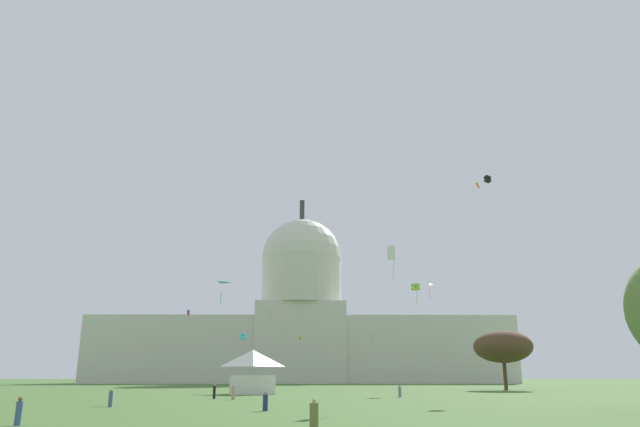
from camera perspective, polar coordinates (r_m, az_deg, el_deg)
The scene contains 22 objects.
capitol_building at distance 212.25m, azimuth -1.86°, elevation -10.82°, with size 147.32×29.42×66.53m.
event_tent at distance 93.38m, azimuth -6.63°, elevation -15.08°, with size 7.94×7.37×6.57m.
tree_east_near at distance 121.76m, azimuth 17.44°, elevation -12.32°, with size 15.52×15.69×11.25m.
person_denim_back_left at distance 59.08m, azimuth -19.79°, elevation -16.66°, with size 0.51×0.51×1.62m.
person_black_mid_left at distance 75.54m, azimuth -10.30°, elevation -16.79°, with size 0.43×0.43×1.75m.
person_navy_edge_west at distance 50.04m, azimuth -5.37°, elevation -17.91°, with size 0.45×0.45×1.50m.
person_tan_front_center at distance 72.82m, azimuth -8.47°, elevation -16.99°, with size 0.52×0.52×1.62m.
person_denim_lawn_far_left at distance 39.83m, azimuth -27.38°, elevation -16.87°, with size 0.46×0.46×1.61m.
person_grey_near_tree_west at distance 81.14m, azimuth 7.81°, elevation -16.89°, with size 0.48×0.48×1.48m.
person_olive_mid_right at distance 32.47m, azimuth -0.59°, elevation -19.22°, with size 0.54×0.54×1.63m.
kite_orange_high at distance 121.39m, azimuth 15.16°, elevation 2.70°, with size 1.09×0.96×1.24m.
kite_violet_mid at distance 157.46m, azimuth -12.76°, elevation -9.50°, with size 0.67×0.51×3.03m.
kite_gold_low at distance 179.94m, azimuth -1.94°, elevation -12.13°, with size 0.91×0.52×2.34m.
kite_cyan_low at distance 105.04m, azimuth -7.54°, elevation -11.84°, with size 1.19×1.20×1.17m.
kite_pink_low at distance 137.39m, azimuth -4.71°, elevation -9.65°, with size 0.72×0.76×1.23m.
kite_blue_low at distance 164.18m, azimuth 5.23°, elevation -11.31°, with size 1.67×1.76×3.34m.
kite_green_low at distance 78.29m, azimuth -21.96°, elevation -10.05°, with size 1.33×1.30×0.28m.
kite_magenta_mid at distance 127.55m, azimuth 10.74°, elevation -7.13°, with size 1.10×0.97×2.60m.
kite_lime_low at distance 100.28m, azimuth 9.32°, elevation -7.11°, with size 1.47×1.47×3.26m.
kite_turquoise_low at distance 78.71m, azimuth -9.65°, elevation -7.08°, with size 1.79×1.66×2.41m.
kite_black_high at distance 105.98m, azimuth 16.06°, elevation 3.25°, with size 1.19×1.13×1.28m.
kite_white_low at distance 60.82m, azimuth 7.00°, elevation -4.04°, with size 0.77×0.57×3.58m.
Camera 1 is at (2.79, -26.82, 2.83)m, focal length 32.73 mm.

